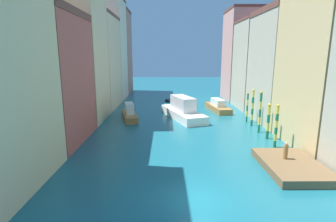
# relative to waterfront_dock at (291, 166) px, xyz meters

# --- Properties ---
(ground_plane) EXTENTS (154.00, 154.00, 0.00)m
(ground_plane) POSITION_rel_waterfront_dock_xyz_m (-8.29, 19.94, -0.32)
(ground_plane) COLOR #196070
(building_left_1) EXTENTS (8.12, 10.34, 13.78)m
(building_left_1) POSITION_rel_waterfront_dock_xyz_m (-23.08, 7.51, 6.58)
(building_left_1) COLOR #B25147
(building_left_1) RESTS_ON ground
(building_left_2) EXTENTS (8.12, 8.79, 18.41)m
(building_left_2) POSITION_rel_waterfront_dock_xyz_m (-23.08, 17.29, 8.89)
(building_left_2) COLOR beige
(building_left_2) RESTS_ON ground
(building_left_3) EXTENTS (8.12, 11.21, 16.23)m
(building_left_3) POSITION_rel_waterfront_dock_xyz_m (-23.08, 27.22, 7.80)
(building_left_3) COLOR beige
(building_left_3) RESTS_ON ground
(building_left_4) EXTENTS (8.12, 9.19, 21.03)m
(building_left_4) POSITION_rel_waterfront_dock_xyz_m (-23.08, 37.47, 10.20)
(building_left_4) COLOR beige
(building_left_4) RESTS_ON ground
(building_left_5) EXTENTS (8.12, 8.64, 20.15)m
(building_left_5) POSITION_rel_waterfront_dock_xyz_m (-23.08, 46.70, 9.77)
(building_left_5) COLOR #C6705B
(building_left_5) RESTS_ON ground
(building_right_1) EXTENTS (8.12, 10.09, 16.53)m
(building_right_1) POSITION_rel_waterfront_dock_xyz_m (6.50, 6.04, 7.95)
(building_right_1) COLOR #DBB77A
(building_right_1) RESTS_ON ground
(building_right_2) EXTENTS (8.12, 10.22, 15.41)m
(building_right_2) POSITION_rel_waterfront_dock_xyz_m (6.50, 16.16, 7.40)
(building_right_2) COLOR #BCB299
(building_right_2) RESTS_ON ground
(building_right_3) EXTENTS (8.12, 9.18, 15.30)m
(building_right_3) POSITION_rel_waterfront_dock_xyz_m (6.50, 26.02, 7.33)
(building_right_3) COLOR #BCB299
(building_right_3) RESTS_ON ground
(building_right_4) EXTENTS (8.12, 9.22, 18.55)m
(building_right_4) POSITION_rel_waterfront_dock_xyz_m (6.50, 35.59, 8.96)
(building_right_4) COLOR tan
(building_right_4) RESTS_ON ground
(waterfront_dock) EXTENTS (4.43, 6.63, 0.65)m
(waterfront_dock) POSITION_rel_waterfront_dock_xyz_m (0.00, 0.00, 0.00)
(waterfront_dock) COLOR brown
(waterfront_dock) RESTS_ON ground
(person_on_dock) EXTENTS (0.36, 0.36, 1.45)m
(person_on_dock) POSITION_rel_waterfront_dock_xyz_m (-0.26, 0.69, 1.00)
(person_on_dock) COLOR olive
(person_on_dock) RESTS_ON waterfront_dock
(mooring_pole_0) EXTENTS (0.33, 0.33, 4.45)m
(mooring_pole_0) POSITION_rel_waterfront_dock_xyz_m (0.84, 5.31, 1.95)
(mooring_pole_0) COLOR #197247
(mooring_pole_0) RESTS_ON ground
(mooring_pole_1) EXTENTS (0.37, 0.37, 4.03)m
(mooring_pole_1) POSITION_rel_waterfront_dock_xyz_m (1.13, 8.06, 1.74)
(mooring_pole_1) COLOR #197247
(mooring_pole_1) RESTS_ON ground
(mooring_pole_2) EXTENTS (0.31, 0.31, 5.04)m
(mooring_pole_2) POSITION_rel_waterfront_dock_xyz_m (1.07, 10.56, 2.24)
(mooring_pole_2) COLOR #197247
(mooring_pole_2) RESTS_ON ground
(mooring_pole_3) EXTENTS (0.33, 0.33, 4.88)m
(mooring_pole_3) POSITION_rel_waterfront_dock_xyz_m (1.20, 13.67, 2.17)
(mooring_pole_3) COLOR #197247
(mooring_pole_3) RESTS_ON ground
(mooring_pole_4) EXTENTS (0.27, 0.27, 4.23)m
(mooring_pole_4) POSITION_rel_waterfront_dock_xyz_m (1.11, 15.56, 1.83)
(mooring_pole_4) COLOR #197247
(mooring_pole_4) RESTS_ON ground
(vaporetto_white) EXTENTS (6.49, 11.07, 3.24)m
(vaporetto_white) POSITION_rel_waterfront_dock_xyz_m (-7.69, 18.12, 0.85)
(vaporetto_white) COLOR white
(vaporetto_white) RESTS_ON ground
(gondola_black) EXTENTS (3.85, 8.58, 0.36)m
(gondola_black) POSITION_rel_waterfront_dock_xyz_m (-8.43, 29.38, -0.14)
(gondola_black) COLOR black
(gondola_black) RESTS_ON ground
(motorboat_0) EXTENTS (3.21, 6.60, 2.41)m
(motorboat_0) POSITION_rel_waterfront_dock_xyz_m (-15.56, 17.44, 0.50)
(motorboat_0) COLOR olive
(motorboat_0) RESTS_ON ground
(motorboat_1) EXTENTS (3.33, 8.01, 1.99)m
(motorboat_1) POSITION_rel_waterfront_dock_xyz_m (-1.37, 23.47, 0.39)
(motorboat_1) COLOR olive
(motorboat_1) RESTS_ON ground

